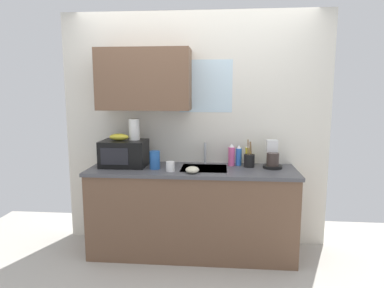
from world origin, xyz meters
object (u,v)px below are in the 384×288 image
banana_bunch (119,137)px  utensil_crock (249,160)px  dish_soap_bottle_yellow (248,155)px  paper_towel_roll (134,129)px  dish_soap_bottle_pink (232,155)px  cereal_canister (155,160)px  mug_white (170,166)px  small_bowl (192,170)px  dish_soap_bottle_blue (239,156)px  microwave (124,153)px  coffee_maker (272,158)px

banana_bunch → utensil_crock: bearing=3.0°
dish_soap_bottle_yellow → utensil_crock: utensil_crock is taller
banana_bunch → paper_towel_roll: (0.15, 0.05, 0.08)m
dish_soap_bottle_pink → utensil_crock: 0.19m
cereal_canister → mug_white: bearing=-27.7°
small_bowl → dish_soap_bottle_blue: bearing=40.4°
small_bowl → microwave: bearing=161.2°
dish_soap_bottle_blue → mug_white: (-0.68, -0.33, -0.05)m
dish_soap_bottle_yellow → utensil_crock: bearing=-86.6°
microwave → banana_bunch: size_ratio=2.30×
dish_soap_bottle_pink → dish_soap_bottle_blue: size_ratio=1.07×
dish_soap_bottle_blue → cereal_canister: dish_soap_bottle_blue is taller
coffee_maker → utensil_crock: size_ratio=0.98×
paper_towel_roll → dish_soap_bottle_yellow: (1.19, 0.11, -0.28)m
dish_soap_bottle_blue → cereal_canister: 0.88m
paper_towel_roll → utensil_crock: paper_towel_roll is taller
dish_soap_bottle_yellow → utensil_crock: 0.09m
utensil_crock → coffee_maker: bearing=-2.9°
microwave → coffee_maker: (1.52, 0.06, -0.03)m
dish_soap_bottle_blue → microwave: bearing=-173.3°
small_bowl → mug_white: bearing=164.7°
dish_soap_bottle_pink → cereal_canister: (-0.77, -0.22, -0.02)m
coffee_maker → dish_soap_bottle_yellow: size_ratio=1.26×
coffee_maker → cereal_canister: bearing=-172.4°
small_bowl → banana_bunch: bearing=162.3°
coffee_maker → dish_soap_bottle_blue: coffee_maker is taller
microwave → utensil_crock: bearing=3.2°
microwave → paper_towel_roll: size_ratio=2.09×
small_bowl → cereal_canister: bearing=159.0°
cereal_canister → utensil_crock: size_ratio=0.63×
paper_towel_roll → coffee_maker: (1.42, 0.01, -0.28)m
cereal_canister → mug_white: 0.20m
coffee_maker → dish_soap_bottle_blue: 0.34m
paper_towel_roll → small_bowl: paper_towel_roll is taller
dish_soap_bottle_blue → dish_soap_bottle_yellow: bearing=11.1°
banana_bunch → utensil_crock: size_ratio=0.70×
paper_towel_roll → dish_soap_bottle_blue: 1.13m
microwave → dish_soap_bottle_pink: bearing=6.2°
paper_towel_roll → cereal_canister: 0.41m
mug_white → dish_soap_bottle_yellow: bearing=24.1°
mug_white → utensil_crock: utensil_crock is taller
microwave → banana_bunch: bearing=178.2°
mug_white → cereal_canister: bearing=152.3°
utensil_crock → small_bowl: utensil_crock is taller
utensil_crock → banana_bunch: bearing=-177.0°
coffee_maker → small_bowl: size_ratio=2.15×
cereal_canister → small_bowl: 0.42m
small_bowl → coffee_maker: bearing=21.3°
small_bowl → paper_towel_roll: bearing=154.6°
coffee_maker → cereal_canister: size_ratio=1.55×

